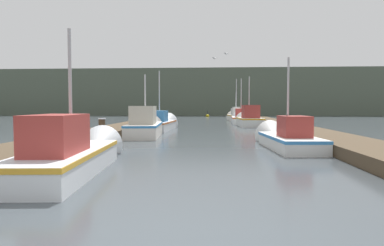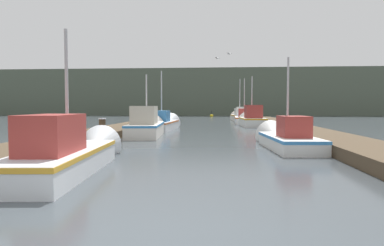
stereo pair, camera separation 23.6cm
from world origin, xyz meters
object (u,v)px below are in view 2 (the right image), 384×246
object	(u,v)px
fishing_boat_3	(163,123)
mooring_piling_1	(305,132)
channel_buoy	(212,116)
mooring_piling_0	(102,131)
seagull_lead	(218,58)
fishing_boat_5	(244,119)
fishing_boat_1	(284,138)
fishing_boat_2	(147,126)
fishing_boat_6	(240,116)
seagull_1	(229,54)
fishing_boat_0	(73,152)
fishing_boat_4	(251,119)
fishing_boat_7	(239,115)
mooring_piling_2	(246,113)

from	to	relation	value
fishing_boat_3	mooring_piling_1	bearing A→B (deg)	-48.36
fishing_boat_3	channel_buoy	world-z (taller)	fishing_boat_3
mooring_piling_0	seagull_lead	xyz separation A→B (m)	(4.70, 14.19, 4.93)
fishing_boat_5	fishing_boat_1	bearing A→B (deg)	-87.67
fishing_boat_2	mooring_piling_1	xyz separation A→B (m)	(7.40, -3.85, 0.00)
fishing_boat_6	seagull_1	world-z (taller)	seagull_1
channel_buoy	seagull_1	world-z (taller)	seagull_1
fishing_boat_1	fishing_boat_6	size ratio (longest dim) A/B	1.04
mooring_piling_0	seagull_lead	size ratio (longest dim) A/B	2.11
fishing_boat_0	mooring_piling_1	xyz separation A→B (m)	(7.20, 5.94, 0.10)
channel_buoy	fishing_boat_3	bearing A→B (deg)	-95.54
channel_buoy	fishing_boat_2	bearing A→B (deg)	-94.72
fishing_boat_2	fishing_boat_4	world-z (taller)	fishing_boat_4
fishing_boat_3	fishing_boat_6	distance (m)	15.66
fishing_boat_3	mooring_piling_0	world-z (taller)	fishing_boat_3
fishing_boat_6	fishing_boat_7	world-z (taller)	fishing_boat_6
fishing_boat_5	seagull_lead	size ratio (longest dim) A/B	10.86
fishing_boat_1	fishing_boat_6	distance (m)	24.24
fishing_boat_1	fishing_boat_6	world-z (taller)	fishing_boat_6
fishing_boat_5	mooring_piling_1	bearing A→B (deg)	-84.50
fishing_boat_7	channel_buoy	world-z (taller)	fishing_boat_7
fishing_boat_1	mooring_piling_1	world-z (taller)	fishing_boat_1
fishing_boat_4	seagull_1	bearing A→B (deg)	160.37
fishing_boat_4	channel_buoy	xyz separation A→B (m)	(-3.73, 23.51, -0.40)
fishing_boat_0	fishing_boat_6	bearing A→B (deg)	73.67
fishing_boat_1	mooring_piling_2	world-z (taller)	fishing_boat_1
fishing_boat_1	fishing_boat_6	bearing A→B (deg)	86.60
fishing_boat_7	seagull_1	world-z (taller)	seagull_1
fishing_boat_5	mooring_piling_2	distance (m)	14.96
fishing_boat_6	seagull_1	bearing A→B (deg)	-103.37
fishing_boat_0	fishing_boat_3	xyz separation A→B (m)	(-0.18, 14.89, -0.03)
fishing_boat_2	fishing_boat_7	world-z (taller)	fishing_boat_7
fishing_boat_7	mooring_piling_2	world-z (taller)	fishing_boat_7
fishing_boat_0	mooring_piling_0	world-z (taller)	fishing_boat_0
mooring_piling_1	seagull_1	xyz separation A→B (m)	(-2.75, 13.63, 5.27)
fishing_boat_0	channel_buoy	xyz separation A→B (m)	(2.50, 42.56, -0.29)
fishing_boat_3	mooring_piling_0	distance (m)	9.36
fishing_boat_4	fishing_boat_6	world-z (taller)	fishing_boat_6
channel_buoy	seagull_lead	xyz separation A→B (m)	(1.02, -22.79, 5.33)
fishing_boat_4	fishing_boat_5	distance (m)	4.94
fishing_boat_0	seagull_1	bearing A→B (deg)	72.19
fishing_boat_7	fishing_boat_1	bearing A→B (deg)	-90.40
seagull_1	fishing_boat_3	bearing A→B (deg)	173.75
mooring_piling_1	seagull_1	size ratio (longest dim) A/B	2.11
fishing_boat_7	mooring_piling_0	size ratio (longest dim) A/B	4.25
mooring_piling_1	seagull_lead	xyz separation A→B (m)	(-3.68, 13.84, 4.94)
fishing_boat_5	mooring_piling_2	size ratio (longest dim) A/B	4.44
fishing_boat_5	mooring_piling_1	world-z (taller)	fishing_boat_5
fishing_boat_0	seagull_1	xyz separation A→B (m)	(4.45, 19.57, 5.38)
fishing_boat_1	channel_buoy	size ratio (longest dim) A/B	5.15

